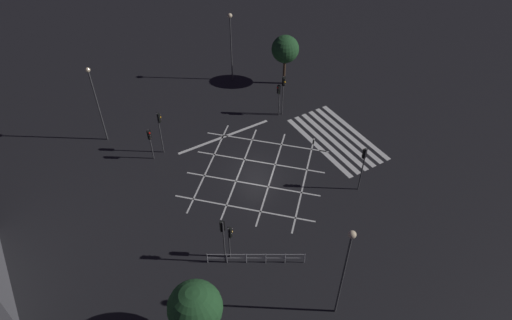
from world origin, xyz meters
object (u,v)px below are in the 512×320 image
object	(u,v)px
traffic_light_nw_cross	(230,236)
street_tree_far	(285,49)
traffic_light_ne_cross	(160,125)
traffic_light_se_main	(284,88)
traffic_light_nw_main	(223,234)
street_lamp_east	(231,34)
traffic_light_sw_main	(363,161)
street_lamp_west	(346,261)
traffic_light_ne_main	(150,139)
street_lamp_far	(95,95)
traffic_light_se_cross	(279,94)
street_tree_near	(195,308)

from	to	relation	value
traffic_light_nw_cross	street_tree_far	world-z (taller)	street_tree_far
traffic_light_nw_cross	traffic_light_ne_cross	xyz separation A→B (m)	(13.70, -0.37, 0.83)
traffic_light_nw_cross	traffic_light_se_main	xyz separation A→B (m)	(12.81, -13.16, 0.86)
street_tree_far	traffic_light_nw_main	bearing A→B (deg)	136.04
street_lamp_east	street_tree_far	xyz separation A→B (m)	(-3.68, -4.61, -1.34)
traffic_light_nw_cross	traffic_light_ne_cross	distance (m)	13.73
traffic_light_sw_main	street_lamp_west	world-z (taller)	street_lamp_west
traffic_light_se_main	traffic_light_sw_main	bearing A→B (deg)	-1.75
traffic_light_se_main	traffic_light_ne_main	xyz separation A→B (m)	(0.45, 14.02, -0.81)
traffic_light_nw_cross	street_lamp_far	bearing A→B (deg)	101.35
traffic_light_sw_main	street_lamp_far	size ratio (longest dim) A/B	0.57
traffic_light_ne_cross	street_lamp_west	bearing A→B (deg)	-80.71
street_lamp_east	street_lamp_far	xyz separation A→B (m)	(-3.05, 15.64, -0.44)
traffic_light_ne_main	traffic_light_se_cross	world-z (taller)	traffic_light_se_cross
street_tree_near	traffic_light_nw_main	bearing A→B (deg)	-43.02
traffic_light_nw_cross	traffic_light_ne_main	bearing A→B (deg)	93.70
street_lamp_west	street_tree_near	distance (m)	9.36
traffic_light_nw_cross	street_lamp_far	world-z (taller)	street_lamp_far
street_lamp_west	street_lamp_far	size ratio (longest dim) A/B	1.07
traffic_light_se_main	street_tree_far	bearing A→B (deg)	144.92
traffic_light_ne_main	traffic_light_sw_main	bearing A→B (deg)	46.95
traffic_light_ne_main	street_lamp_west	bearing A→B (deg)	12.73
traffic_light_nw_main	street_tree_far	distance (m)	24.80
traffic_light_ne_main	street_lamp_far	world-z (taller)	street_lamp_far
traffic_light_se_main	street_tree_far	size ratio (longest dim) A/B	0.78
traffic_light_ne_main	street_lamp_west	size ratio (longest dim) A/B	0.40
traffic_light_nw_cross	street_tree_near	world-z (taller)	street_tree_near
street_lamp_east	traffic_light_se_main	bearing A→B (deg)	-172.02
traffic_light_se_main	street_tree_near	bearing A→B (deg)	-45.82
street_tree_far	traffic_light_nw_cross	bearing A→B (deg)	136.83
street_lamp_west	street_tree_far	size ratio (longest dim) A/B	1.47
traffic_light_sw_main	traffic_light_nw_main	xyz separation A→B (m)	(-0.68, 13.41, 0.00)
street_lamp_east	street_lamp_far	distance (m)	15.94
traffic_light_nw_main	street_lamp_east	xyz separation A→B (m)	(21.51, -12.59, 2.39)
traffic_light_se_main	street_lamp_west	distance (m)	22.58
street_lamp_east	street_lamp_far	world-z (taller)	street_lamp_east
traffic_light_sw_main	street_lamp_west	bearing A→B (deg)	132.29
traffic_light_se_cross	street_tree_near	bearing A→B (deg)	45.16
traffic_light_se_main	street_tree_near	xyz separation A→B (m)	(-17.51, 18.02, 0.76)
traffic_light_ne_main	traffic_light_ne_cross	bearing A→B (deg)	110.14
traffic_light_nw_main	street_lamp_west	xyz separation A→B (m)	(-7.44, -4.48, 2.57)
traffic_light_nw_cross	traffic_light_se_cross	bearing A→B (deg)	45.57
traffic_light_nw_cross	street_lamp_west	distance (m)	9.19
street_lamp_east	street_tree_near	xyz separation A→B (m)	(-26.05, 16.82, -1.63)
traffic_light_nw_main	traffic_light_ne_main	world-z (taller)	traffic_light_nw_main
street_lamp_far	traffic_light_nw_cross	bearing A→B (deg)	-168.65
traffic_light_nw_cross	traffic_light_se_main	world-z (taller)	traffic_light_se_main
traffic_light_nw_main	traffic_light_nw_cross	bearing A→B (deg)	-75.37
traffic_light_nw_cross	traffic_light_nw_main	world-z (taller)	traffic_light_nw_main
traffic_light_ne_main	street_tree_near	world-z (taller)	street_tree_near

